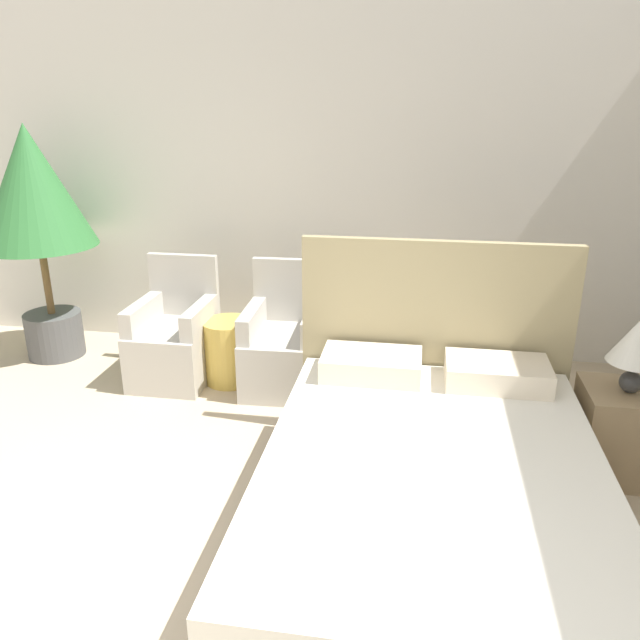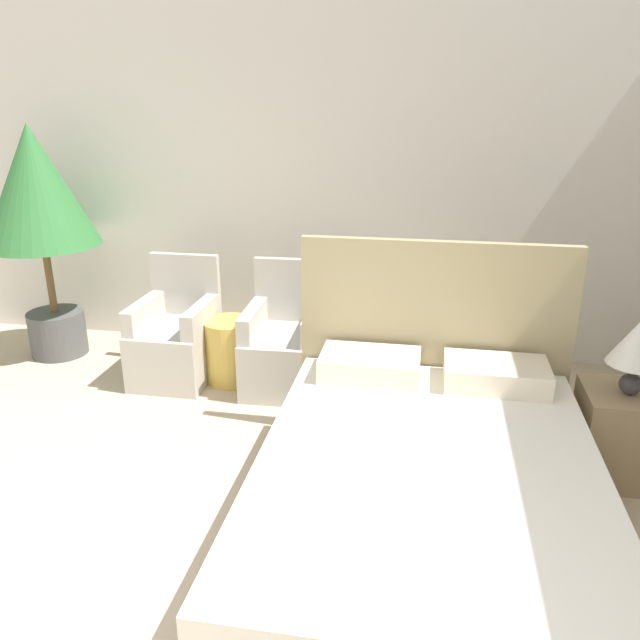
{
  "view_description": "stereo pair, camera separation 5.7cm",
  "coord_description": "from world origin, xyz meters",
  "views": [
    {
      "loc": [
        0.89,
        -1.3,
        2.12
      ],
      "look_at": [
        0.24,
        2.66,
        0.67
      ],
      "focal_mm": 35.0,
      "sensor_mm": 36.0,
      "label": 1
    },
    {
      "loc": [
        0.94,
        -1.29,
        2.12
      ],
      "look_at": [
        0.24,
        2.66,
        0.67
      ],
      "focal_mm": 35.0,
      "sensor_mm": 36.0,
      "label": 2
    }
  ],
  "objects": [
    {
      "name": "nightstand",
      "position": [
        2.09,
        2.12,
        0.27
      ],
      "size": [
        0.44,
        0.45,
        0.54
      ],
      "color": "#937A56",
      "rests_on": "ground_plane"
    },
    {
      "name": "potted_palm",
      "position": [
        -2.16,
        3.24,
        1.32
      ],
      "size": [
        0.91,
        0.91,
        1.92
      ],
      "color": "#4C4C4C",
      "rests_on": "ground_plane"
    },
    {
      "name": "bed",
      "position": [
        1.0,
        1.32,
        0.3
      ],
      "size": [
        1.64,
        2.24,
        1.32
      ],
      "color": "#4C4238",
      "rests_on": "ground_plane"
    },
    {
      "name": "armchair_near_window_right",
      "position": [
        -0.09,
        2.96,
        0.29
      ],
      "size": [
        0.58,
        0.69,
        0.94
      ],
      "rotation": [
        0.0,
        0.0,
        0.03
      ],
      "color": "#B7B2A8",
      "rests_on": "ground_plane"
    },
    {
      "name": "table_lamp",
      "position": [
        2.09,
        2.1,
        0.84
      ],
      "size": [
        0.31,
        0.31,
        0.44
      ],
      "color": "#333333",
      "rests_on": "nightstand"
    },
    {
      "name": "wall_back",
      "position": [
        0.0,
        3.84,
        1.45
      ],
      "size": [
        10.0,
        0.06,
        2.9
      ],
      "color": "silver",
      "rests_on": "ground_plane"
    },
    {
      "name": "side_table",
      "position": [
        -0.53,
        2.98,
        0.25
      ],
      "size": [
        0.39,
        0.39,
        0.5
      ],
      "color": "gold",
      "rests_on": "ground_plane"
    },
    {
      "name": "armchair_near_window_left",
      "position": [
        -0.96,
        2.96,
        0.29
      ],
      "size": [
        0.56,
        0.67,
        0.94
      ],
      "rotation": [
        0.0,
        0.0,
        0.0
      ],
      "color": "#B7B2A8",
      "rests_on": "ground_plane"
    }
  ]
}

